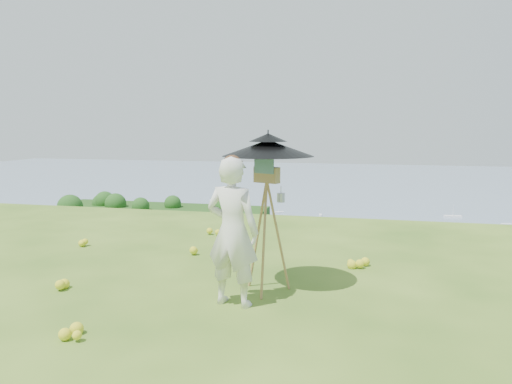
% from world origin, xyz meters
% --- Properties ---
extents(ground, '(14.00, 14.00, 0.00)m').
position_xyz_m(ground, '(0.00, 0.00, 0.00)').
color(ground, '#3C631C').
rests_on(ground, ground).
extents(shoreline_tier, '(170.00, 28.00, 8.00)m').
position_xyz_m(shoreline_tier, '(0.00, 75.00, -36.00)').
color(shoreline_tier, '#72695B').
rests_on(shoreline_tier, bay_water).
extents(bay_water, '(700.00, 700.00, 0.00)m').
position_xyz_m(bay_water, '(0.00, 240.00, -34.00)').
color(bay_water, '#7791AB').
rests_on(bay_water, ground).
extents(peninsula, '(90.00, 60.00, 12.00)m').
position_xyz_m(peninsula, '(-75.00, 155.00, -29.00)').
color(peninsula, '#183D10').
rests_on(peninsula, bay_water).
extents(slope_trees, '(110.00, 50.00, 6.00)m').
position_xyz_m(slope_trees, '(0.00, 35.00, -15.00)').
color(slope_trees, '#1A4615').
rests_on(slope_trees, forest_slope).
extents(harbor_town, '(110.00, 22.00, 5.00)m').
position_xyz_m(harbor_town, '(0.00, 75.00, -29.50)').
color(harbor_town, silver).
rests_on(harbor_town, shoreline_tier).
extents(moored_boats, '(140.00, 140.00, 0.70)m').
position_xyz_m(moored_boats, '(-12.50, 161.00, -33.65)').
color(moored_boats, white).
rests_on(moored_boats, bay_water).
extents(wildflowers, '(10.00, 10.50, 0.12)m').
position_xyz_m(wildflowers, '(0.00, 0.25, 0.06)').
color(wildflowers, yellow).
rests_on(wildflowers, ground).
extents(painter, '(0.69, 0.51, 1.73)m').
position_xyz_m(painter, '(1.52, 1.21, 0.86)').
color(painter, white).
rests_on(painter, ground).
extents(field_easel, '(0.85, 0.85, 1.71)m').
position_xyz_m(field_easel, '(1.80, 1.75, 0.85)').
color(field_easel, '#A87446').
rests_on(field_easel, ground).
extents(sun_umbrella, '(1.30, 1.30, 0.61)m').
position_xyz_m(sun_umbrella, '(1.81, 1.78, 1.71)').
color(sun_umbrella, black).
rests_on(sun_umbrella, field_easel).
extents(painter_cap, '(0.28, 0.31, 0.10)m').
position_xyz_m(painter_cap, '(1.52, 1.21, 1.68)').
color(painter_cap, '#DC7884').
rests_on(painter_cap, painter).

